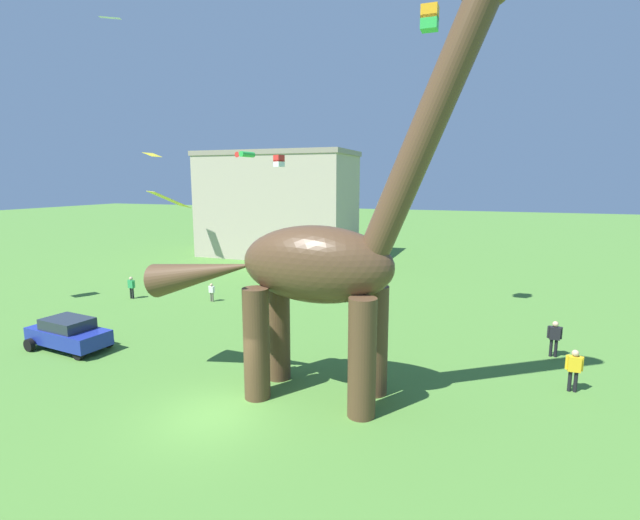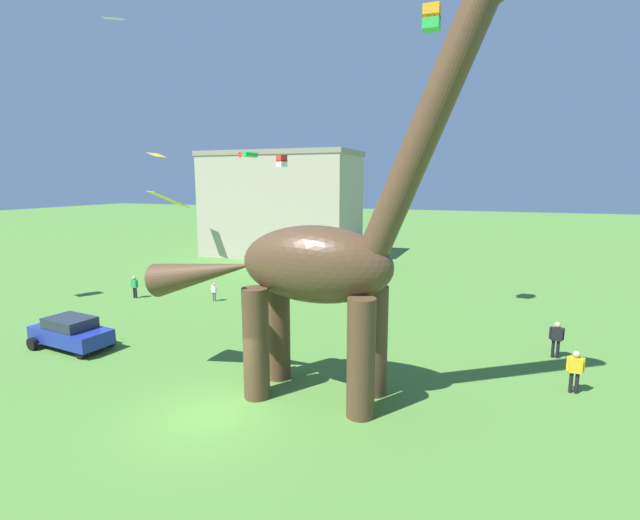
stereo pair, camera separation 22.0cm
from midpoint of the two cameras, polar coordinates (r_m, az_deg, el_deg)
ground_plane at (r=17.51m, az=-13.63°, el=-18.18°), size 240.00×240.00×0.00m
dinosaur_sculpture at (r=16.92m, az=-1.06°, el=-0.52°), size 13.50×2.86×14.11m
parked_sedan_left at (r=25.89m, az=-28.82°, el=-7.91°), size 4.38×2.26×1.55m
person_photographer at (r=32.31m, az=-13.41°, el=-3.69°), size 0.47×0.21×1.26m
person_watching_child at (r=34.79m, az=-22.40°, el=-2.92°), size 0.58×0.26×1.55m
person_vendor_side at (r=20.76m, az=28.57°, el=-11.46°), size 0.64×0.28×1.70m
person_near_flyer at (r=24.27m, az=26.70°, el=-8.30°), size 0.64×0.28×1.71m
kite_high_left at (r=33.03m, az=-24.66°, el=25.50°), size 1.47×1.40×0.19m
kite_near_high at (r=34.39m, az=-5.27°, el=12.07°), size 0.78×0.78×0.84m
kite_trailing at (r=38.98m, az=-9.37°, el=12.72°), size 1.47×1.65×0.47m
kite_mid_center at (r=27.63m, az=13.12°, el=27.05°), size 0.85×0.85×1.21m
kite_mid_right at (r=47.70m, az=-20.09°, el=12.09°), size 1.14×1.57×0.41m
kite_near_low at (r=16.44m, az=-18.58°, el=7.12°), size 1.97×1.91×0.54m
background_building_block at (r=50.64m, az=-5.39°, el=6.86°), size 16.43×8.32×11.20m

